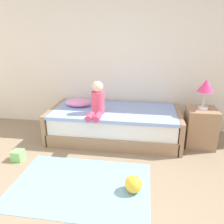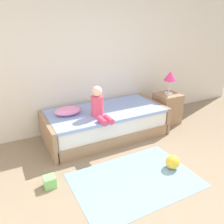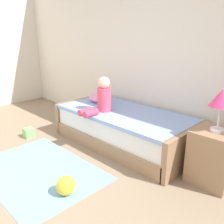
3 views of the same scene
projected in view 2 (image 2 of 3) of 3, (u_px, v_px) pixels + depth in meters
name	position (u px, v px, depth m)	size (l,w,h in m)	color
ground_plane	(197.00, 205.00, 2.65)	(9.20, 9.20, 0.00)	gray
wall_rear	(100.00, 49.00, 4.22)	(7.20, 0.10, 2.90)	silver
bed	(105.00, 123.00, 4.11)	(2.11, 1.00, 0.50)	#997556
nightstand	(167.00, 108.00, 4.63)	(0.44, 0.44, 0.60)	#997556
table_lamp	(170.00, 77.00, 4.39)	(0.24, 0.24, 0.45)	silver
child_figure	(98.00, 105.00, 3.65)	(0.20, 0.51, 0.50)	#E04C6B
pillow	(68.00, 111.00, 3.80)	(0.44, 0.30, 0.13)	#EA8CC6
toy_ball	(173.00, 162.00, 3.26)	(0.20, 0.20, 0.20)	yellow
area_rug	(135.00, 180.00, 3.05)	(1.60, 1.10, 0.01)	#7AA8CC
toy_block	(50.00, 182.00, 2.92)	(0.15, 0.15, 0.15)	#7FD872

